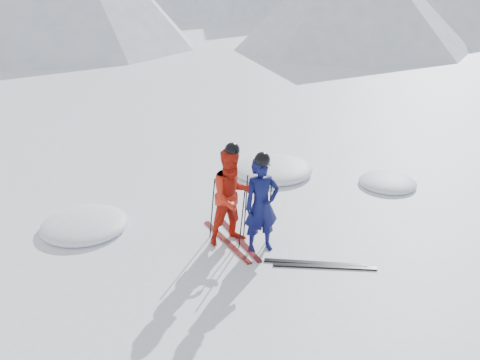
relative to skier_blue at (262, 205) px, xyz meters
name	(u,v)px	position (x,y,z in m)	size (l,w,h in m)	color
ground	(335,232)	(1.54, 0.11, -0.85)	(160.00, 160.00, 0.00)	white
skier_blue	(262,205)	(0.00, 0.00, 0.00)	(0.62, 0.41, 1.70)	#0B0F45
skier_red	(232,197)	(-0.38, 0.43, 0.03)	(0.86, 0.67, 1.77)	red
pole_blue_left	(242,219)	(-0.30, 0.15, -0.28)	(0.02, 0.02, 1.13)	black
pole_blue_right	(269,212)	(0.25, 0.25, -0.28)	(0.02, 0.02, 1.13)	black
pole_red_left	(212,208)	(-0.68, 0.68, -0.26)	(0.02, 0.02, 1.18)	black
pole_red_right	(246,206)	(-0.08, 0.58, -0.26)	(0.02, 0.02, 1.18)	black
ski_worn_left	(226,241)	(-0.50, 0.43, -0.83)	(0.09, 1.70, 0.03)	black
ski_worn_right	(239,239)	(-0.26, 0.43, -0.83)	(0.09, 1.70, 0.03)	black
ski_loose_a	(315,263)	(0.68, -0.75, -0.83)	(0.09, 1.70, 0.03)	black
ski_loose_b	(325,267)	(0.78, -0.90, -0.83)	(0.09, 1.70, 0.03)	black
snow_lumps	(240,190)	(0.48, 2.51, -0.85)	(8.07, 3.17, 0.42)	white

